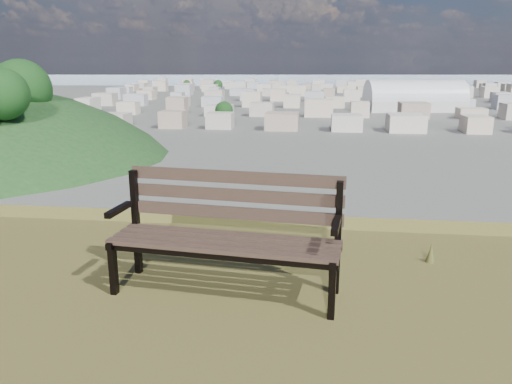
# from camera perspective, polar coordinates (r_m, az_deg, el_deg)

# --- Properties ---
(park_bench) EXTENTS (1.80, 0.75, 0.92)m
(park_bench) POSITION_cam_1_polar(r_m,az_deg,el_deg) (3.87, -3.24, -3.99)
(park_bench) COLOR #483429
(park_bench) RESTS_ON hilltop_mesa
(arena) EXTENTS (55.62, 30.65, 22.23)m
(arena) POSITION_cam_1_polar(r_m,az_deg,el_deg) (293.14, 17.60, 9.86)
(arena) COLOR silver
(arena) RESTS_ON ground
(city_blocks) EXTENTS (395.00, 361.00, 7.00)m
(city_blocks) POSITION_cam_1_polar(r_m,az_deg,el_deg) (396.28, 6.87, 11.27)
(city_blocks) COLOR #BCB3A5
(city_blocks) RESTS_ON ground
(city_trees) EXTENTS (406.52, 387.20, 9.98)m
(city_trees) POSITION_cam_1_polar(r_m,az_deg,el_deg) (322.10, 2.02, 10.83)
(city_trees) COLOR #37271B
(city_trees) RESTS_ON ground
(bay_water) EXTENTS (2400.00, 700.00, 0.12)m
(bay_water) POSITION_cam_1_polar(r_m,az_deg,el_deg) (901.55, 7.03, 12.93)
(bay_water) COLOR #879EAC
(bay_water) RESTS_ON ground
(far_hills) EXTENTS (2050.00, 340.00, 60.00)m
(far_hills) POSITION_cam_1_polar(r_m,az_deg,el_deg) (1405.46, 4.55, 14.64)
(far_hills) COLOR #A2B1CA
(far_hills) RESTS_ON ground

